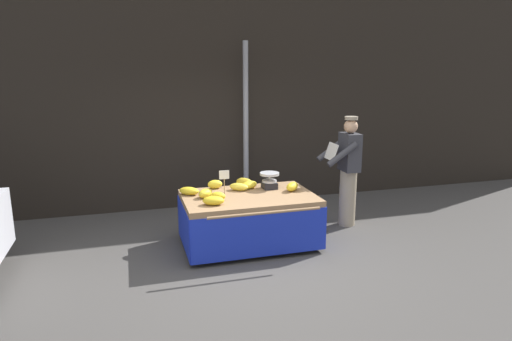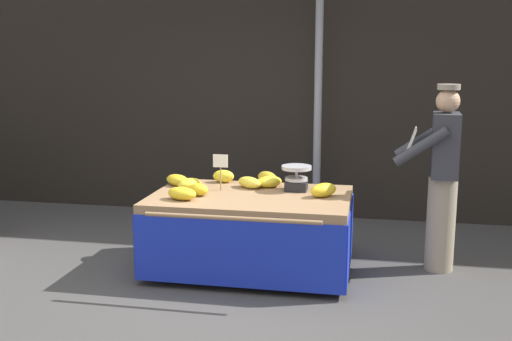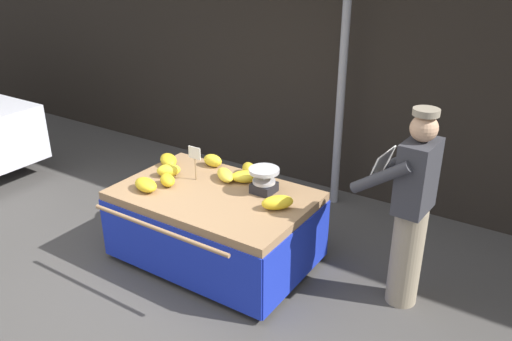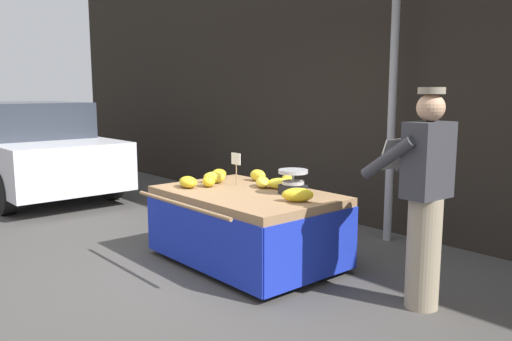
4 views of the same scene
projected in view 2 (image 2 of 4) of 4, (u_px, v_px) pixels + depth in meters
ground_plane at (210, 300)px, 4.90m from camera, size 60.00×60.00×0.00m
back_wall at (271, 39)px, 7.31m from camera, size 16.00×0.24×4.32m
street_pole at (318, 102)px, 6.91m from camera, size 0.09×0.09×2.88m
banana_cart at (251, 215)px, 5.49m from camera, size 1.81×1.36×0.72m
weighing_scale at (296, 178)px, 5.61m from camera, size 0.28×0.28×0.23m
price_sign at (220, 164)px, 5.59m from camera, size 0.14×0.01×0.34m
banana_bunch_0 at (249, 182)px, 5.72m from camera, size 0.31×0.27×0.11m
banana_bunch_1 at (199, 189)px, 5.41m from camera, size 0.24×0.22×0.11m
banana_bunch_2 at (190, 184)px, 5.60m from camera, size 0.27×0.27×0.12m
banana_bunch_3 at (177, 180)px, 5.84m from camera, size 0.33×0.30×0.11m
banana_bunch_4 at (267, 178)px, 5.90m from camera, size 0.27×0.26×0.12m
banana_bunch_5 at (323, 190)px, 5.36m from camera, size 0.29×0.30×0.12m
banana_bunch_6 at (182, 193)px, 5.25m from camera, size 0.31×0.24×0.11m
banana_bunch_7 at (224, 176)px, 5.97m from camera, size 0.22×0.13×0.13m
banana_bunch_8 at (269, 182)px, 5.76m from camera, size 0.31×0.28×0.11m
vendor_person at (442, 177)px, 5.46m from camera, size 0.60×0.54×1.71m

